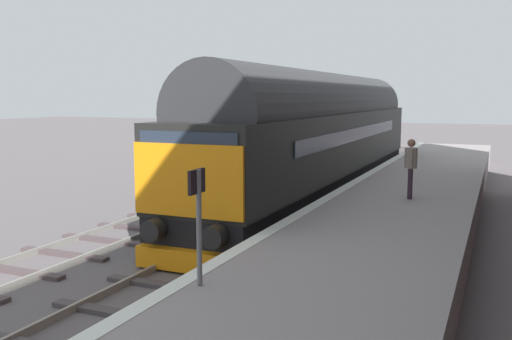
% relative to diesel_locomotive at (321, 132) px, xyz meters
% --- Properties ---
extents(ground_plane, '(140.00, 140.00, 0.00)m').
position_rel_diesel_locomotive_xyz_m(ground_plane, '(-0.00, -6.90, -2.49)').
color(ground_plane, '#5B5457').
rests_on(ground_plane, ground).
extents(track_main, '(2.50, 60.00, 0.15)m').
position_rel_diesel_locomotive_xyz_m(track_main, '(-0.00, -6.90, -2.43)').
color(track_main, gray).
rests_on(track_main, ground).
extents(track_adjacent_west, '(2.50, 60.00, 0.15)m').
position_rel_diesel_locomotive_xyz_m(track_adjacent_west, '(-3.41, -6.90, -2.43)').
color(track_adjacent_west, gray).
rests_on(track_adjacent_west, ground).
extents(station_platform, '(4.00, 44.00, 1.01)m').
position_rel_diesel_locomotive_xyz_m(station_platform, '(3.60, -6.90, -1.99)').
color(station_platform, gray).
rests_on(station_platform, ground).
extents(diesel_locomotive, '(2.74, 19.94, 4.68)m').
position_rel_diesel_locomotive_xyz_m(diesel_locomotive, '(0.00, 0.00, 0.00)').
color(diesel_locomotive, black).
rests_on(diesel_locomotive, ground).
extents(signal_post_far, '(0.44, 0.22, 5.17)m').
position_rel_diesel_locomotive_xyz_m(signal_post_far, '(-5.42, 5.72, 0.80)').
color(signal_post_far, gray).
rests_on(signal_post_far, ground).
extents(platform_number_sign, '(0.10, 0.44, 1.74)m').
position_rel_diesel_locomotive_xyz_m(platform_number_sign, '(2.05, -12.99, -0.31)').
color(platform_number_sign, slate).
rests_on(platform_number_sign, station_platform).
extents(waiting_passenger, '(0.39, 0.50, 1.64)m').
position_rel_diesel_locomotive_xyz_m(waiting_passenger, '(3.87, -4.29, -0.50)').
color(waiting_passenger, '#372735').
rests_on(waiting_passenger, station_platform).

